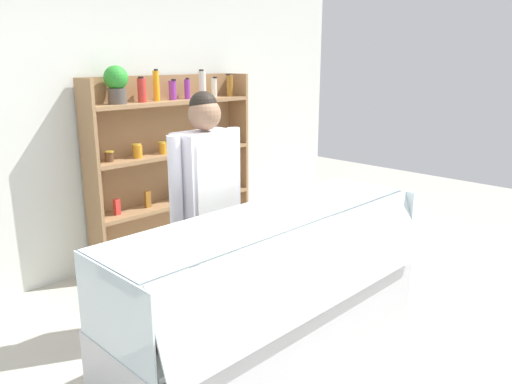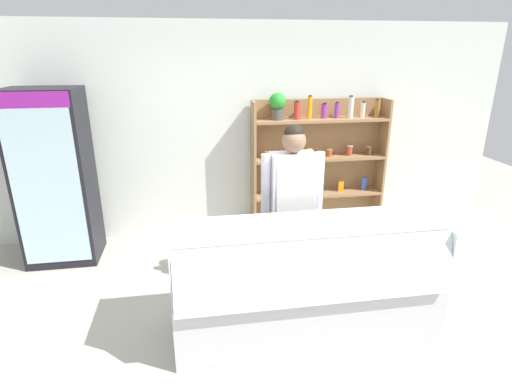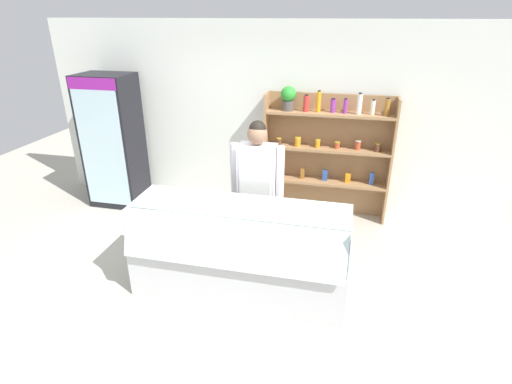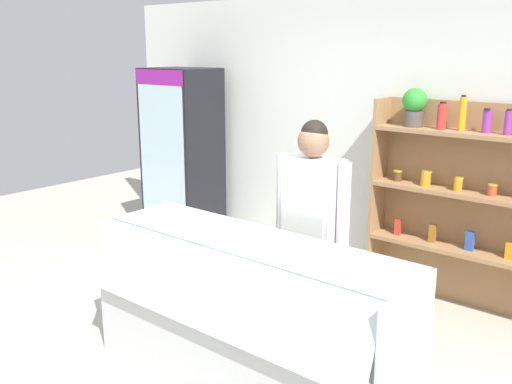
% 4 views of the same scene
% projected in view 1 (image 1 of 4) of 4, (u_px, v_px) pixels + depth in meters
% --- Properties ---
extents(ground_plane, '(12.00, 12.00, 0.00)m').
position_uv_depth(ground_plane, '(258.00, 371.00, 3.17)').
color(ground_plane, '#B7B2A3').
extents(back_wall, '(6.80, 0.10, 2.70)m').
position_uv_depth(back_wall, '(75.00, 126.00, 4.34)').
color(back_wall, silver).
rests_on(back_wall, ground).
extents(shelving_unit, '(1.77, 0.29, 1.87)m').
position_uv_depth(shelving_unit, '(168.00, 154.00, 4.87)').
color(shelving_unit, '#9E754C').
rests_on(shelving_unit, ground).
extents(deli_display_case, '(2.22, 0.78, 1.01)m').
position_uv_depth(deli_display_case, '(274.00, 320.00, 3.18)').
color(deli_display_case, silver).
rests_on(deli_display_case, ground).
extents(shop_clerk, '(0.61, 0.25, 1.71)m').
position_uv_depth(shop_clerk, '(207.00, 192.00, 3.47)').
color(shop_clerk, '#2D2D38').
rests_on(shop_clerk, ground).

